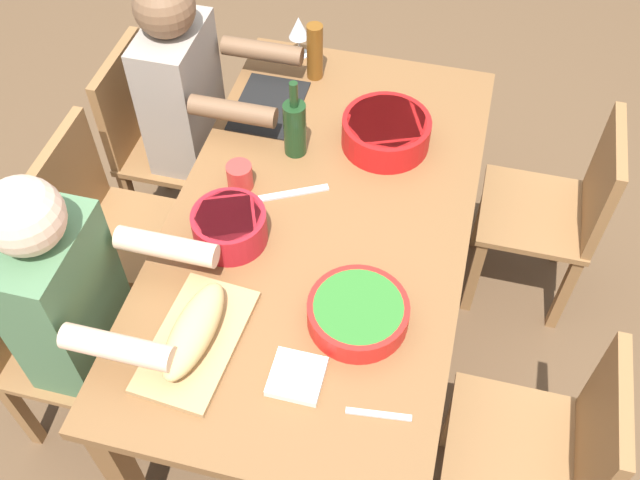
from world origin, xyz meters
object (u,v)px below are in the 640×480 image
diner_near_left (193,102)px  cutting_board (197,341)px  wine_glass (299,29)px  napkin_stack (297,376)px  chair_far_left (561,209)px  bread_loaf (194,330)px  beer_bottle (315,52)px  wine_bottle (295,127)px  chair_near_center (107,224)px  diner_near_right (80,308)px  chair_near_left (157,137)px  chair_far_right (548,448)px  serving_bowl_fruit (386,131)px  serving_bowl_pasta (229,225)px  dining_table (320,235)px  chair_near_right (45,333)px  serving_bowl_greens (358,312)px  cup_near_center (240,176)px

diner_near_left → cutting_board: (0.99, 0.39, 0.05)m
wine_glass → napkin_stack: wine_glass is taller
chair_far_left → bread_loaf: 1.45m
chair_far_left → bread_loaf: bearing=-45.5°
beer_bottle → wine_bottle: bearing=5.0°
chair_near_center → diner_near_right: diner_near_right is taller
chair_near_left → wine_bottle: wine_bottle is taller
chair_near_center → diner_near_right: 0.55m
chair_near_center → bread_loaf: 0.84m
chair_far_right → beer_bottle: bearing=-139.5°
wine_bottle → wine_glass: wine_bottle is taller
diner_near_left → napkin_stack: 1.24m
serving_bowl_fruit → beer_bottle: (-0.30, -0.32, 0.05)m
chair_near_center → beer_bottle: beer_bottle is taller
serving_bowl_pasta → serving_bowl_fruit: bearing=144.2°
dining_table → serving_bowl_fruit: bearing=160.5°
chair_far_left → serving_bowl_fruit: (0.09, -0.65, 0.32)m
chair_near_left → diner_near_left: diner_near_left is taller
chair_near_right → beer_bottle: size_ratio=3.86×
serving_bowl_pasta → beer_bottle: size_ratio=1.03×
dining_table → napkin_stack: napkin_stack is taller
dining_table → wine_glass: size_ratio=10.29×
serving_bowl_greens → wine_glass: size_ratio=1.71×
beer_bottle → cutting_board: bearing=-1.4°
bread_loaf → wine_bottle: size_ratio=1.10×
chair_near_left → chair_near_right: (0.94, 0.00, 0.00)m
chair_near_center → cutting_board: bearing=47.6°
beer_bottle → serving_bowl_pasta: bearing=-3.9°
cutting_board → cup_near_center: 0.60m
wine_glass → chair_far_right: bearing=40.4°
diner_near_right → serving_bowl_fruit: diner_near_right is taller
dining_table → cup_near_center: size_ratio=19.09×
serving_bowl_greens → chair_far_left: bearing=143.8°
chair_near_center → diner_near_right: bearing=21.4°
diner_near_right → beer_bottle: 1.23m
chair_near_center → chair_near_right: same height
cup_near_center → serving_bowl_pasta: bearing=10.4°
chair_near_right → wine_glass: 1.41m
diner_near_left → chair_far_left: 1.41m
chair_near_left → cutting_board: size_ratio=2.12×
napkin_stack → dining_table: bearing=-172.2°
chair_far_right → wine_bottle: (-0.74, -0.94, 0.37)m
chair_near_center → bread_loaf: bearing=47.6°
diner_near_left → bread_loaf: size_ratio=3.75×
diner_near_left → wine_bottle: (0.20, 0.45, 0.15)m
cutting_board → wine_glass: 1.31m
wine_bottle → napkin_stack: 0.87m
chair_far_left → bread_loaf: size_ratio=2.66×
diner_near_left → chair_near_left: bearing=-90.0°
cup_near_center → beer_bottle: bearing=171.0°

